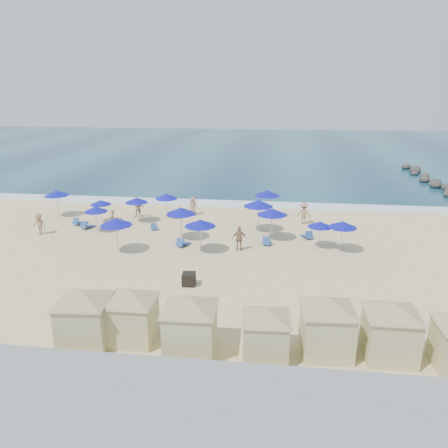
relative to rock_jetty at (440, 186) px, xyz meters
The scene contains 37 objects.
ground 34.59m from the rock_jetty, 133.95° to the right, with size 160.00×160.00×0.00m, color beige.
ocean 38.50m from the rock_jetty, 128.58° to the left, with size 160.00×80.00×0.06m, color #0E324E.
surf_line 25.79m from the rock_jetty, 158.61° to the right, with size 160.00×2.50×0.08m, color white.
seawall 45.29m from the rock_jetty, 122.01° to the right, with size 160.00×6.10×1.22m.
rock_jetty is the anchor object (origin of this frame).
trash_bin 36.49m from the rock_jetty, 129.63° to the right, with size 0.75×0.75×0.75m, color black.
cabana_0 43.74m from the rock_jetty, 127.57° to the right, with size 4.58×4.58×2.88m.
cabana_1 42.10m from the rock_jetty, 125.85° to the right, with size 4.37×4.37×2.74m.
cabana_2 41.05m from the rock_jetty, 122.16° to the right, with size 4.63×4.63×2.91m.
cabana_3 39.41m from the rock_jetty, 118.15° to the right, with size 4.10×4.10×2.58m.
cabana_4 37.65m from the rock_jetty, 115.12° to the right, with size 4.60×4.60×2.89m.
cabana_5 36.59m from the rock_jetty, 111.37° to the right, with size 4.53×4.53×2.84m.
umbrella_0 40.84m from the rock_jetty, 157.61° to the right, with size 2.17×2.17×2.47m.
umbrella_1 37.87m from the rock_jetty, 149.31° to the right, with size 1.91×1.91×2.17m.
umbrella_2 37.21m from the rock_jetty, 153.08° to the right, with size 1.80×1.80×2.04m.
umbrella_3 37.60m from the rock_jetty, 141.22° to the right, with size 2.28×2.28×2.59m.
umbrella_4 31.69m from the rock_jetty, 151.89° to the right, with size 2.02×2.02×2.30m.
umbrella_5 32.57m from the rock_jetty, 141.42° to the right, with size 2.30×2.30×2.62m.
umbrella_6 32.81m from the rock_jetty, 135.86° to the right, with size 2.21×2.21×2.51m.
umbrella_7 26.56m from the rock_jetty, 138.20° to the right, with size 2.39×2.39×2.71m.
umbrella_8 27.09m from the rock_jetty, 133.61° to the right, with size 2.27×2.27×2.58m.
umbrella_9 23.54m from the rock_jetty, 144.81° to the right, with size 2.24×2.24×2.55m.
umbrella_10 25.84m from the rock_jetty, 126.06° to the right, with size 1.82×1.82×2.07m.
umbrella_11 25.52m from the rock_jetty, 122.59° to the right, with size 2.05×2.05×2.33m.
umbrella_12 34.33m from the rock_jetty, 151.49° to the right, with size 1.98×1.98×2.25m.
beach_chair_0 39.07m from the rock_jetty, 153.01° to the right, with size 1.04×1.42×0.72m.
beach_chair_1 38.53m from the rock_jetty, 151.13° to the right, with size 1.01×1.43×0.72m.
beach_chair_2 33.54m from the rock_jetty, 147.24° to the right, with size 0.79×1.22×0.62m.
beach_chair_3 33.16m from the rock_jetty, 139.05° to the right, with size 1.01×1.41×0.71m.
beach_chair_4 27.99m from the rock_jetty, 132.63° to the right, with size 0.58×1.28×0.70m.
beach_chair_5 24.67m from the rock_jetty, 130.11° to the right, with size 0.99×1.38×0.70m.
beachgoer_0 36.50m from the rock_jetty, 150.13° to the right, with size 0.57×0.37×1.56m, color #A2765A.
beachgoer_1 33.91m from the rock_jetty, 154.04° to the right, with size 0.85×0.66×1.75m, color #A2765A.
beachgoer_2 30.36m from the rock_jetty, 133.37° to the right, with size 1.05×0.44×1.78m, color #A2765A.
beachgoer_3 22.07m from the rock_jetty, 136.51° to the right, with size 1.21×0.69×1.87m, color #A2765A.
beachgoer_4 29.19m from the rock_jetty, 152.16° to the right, with size 0.83×0.54×1.71m, color #A2765A.
beachgoer_5 42.11m from the rock_jetty, 150.75° to the right, with size 1.14×0.66×1.77m, color #A2765A.
Camera 1 is at (5.68, -26.18, 11.16)m, focal length 35.00 mm.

